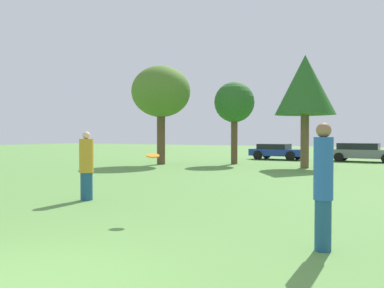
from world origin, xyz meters
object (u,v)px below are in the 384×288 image
(person_catcher, at_px, (323,185))
(frisbee, at_px, (153,156))
(tree_2, at_px, (305,86))
(parked_car_grey, at_px, (363,152))
(tree_1, at_px, (234,103))
(person_thrower, at_px, (86,166))
(tree_0, at_px, (161,92))
(parked_car_blue, at_px, (277,151))

(person_catcher, bearing_deg, frisbee, 3.33)
(tree_2, relative_size, parked_car_grey, 1.30)
(tree_2, bearing_deg, tree_1, 168.52)
(person_thrower, bearing_deg, frisbee, -4.09)
(tree_0, xyz_separation_m, parked_car_blue, (4.81, 7.98, -3.72))
(parked_car_grey, bearing_deg, parked_car_blue, -174.03)
(tree_1, bearing_deg, parked_car_blue, 79.94)
(frisbee, bearing_deg, tree_1, 106.01)
(frisbee, relative_size, tree_2, 0.05)
(person_catcher, distance_m, frisbee, 3.74)
(tree_1, distance_m, tree_2, 4.57)
(person_thrower, height_order, frisbee, person_thrower)
(person_catcher, relative_size, tree_2, 0.32)
(tree_2, distance_m, parked_car_blue, 8.32)
(person_catcher, relative_size, tree_1, 0.39)
(person_thrower, distance_m, frisbee, 3.05)
(tree_0, relative_size, parked_car_blue, 1.51)
(frisbee, height_order, tree_2, tree_2)
(person_thrower, height_order, tree_1, tree_1)
(parked_car_grey, bearing_deg, person_catcher, -83.44)
(frisbee, distance_m, parked_car_blue, 21.29)
(frisbee, relative_size, tree_0, 0.05)
(frisbee, height_order, parked_car_blue, frisbee)
(frisbee, bearing_deg, person_catcher, -12.34)
(person_catcher, relative_size, parked_car_blue, 0.50)
(frisbee, distance_m, tree_2, 14.76)
(tree_1, bearing_deg, tree_0, -148.72)
(person_catcher, relative_size, tree_0, 0.33)
(tree_0, height_order, tree_1, tree_0)
(person_catcher, height_order, frisbee, person_catcher)
(frisbee, bearing_deg, person_thrower, 160.24)
(person_catcher, bearing_deg, tree_2, -60.98)
(tree_0, bearing_deg, parked_car_blue, 58.95)
(parked_car_blue, bearing_deg, tree_0, -117.98)
(tree_1, height_order, parked_car_blue, tree_1)
(tree_0, distance_m, parked_car_blue, 10.03)
(parked_car_blue, bearing_deg, tree_2, -59.46)
(frisbee, relative_size, parked_car_grey, 0.06)
(tree_0, distance_m, parked_car_grey, 13.86)
(person_catcher, xyz_separation_m, tree_2, (-3.61, 15.23, 3.39))
(person_catcher, bearing_deg, parked_car_grey, -70.85)
(tree_0, relative_size, parked_car_grey, 1.27)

